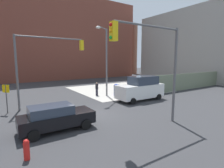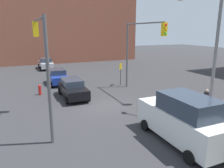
% 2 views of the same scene
% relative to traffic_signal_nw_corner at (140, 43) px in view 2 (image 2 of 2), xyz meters
% --- Properties ---
extents(ground_plane, '(120.00, 120.00, 0.00)m').
position_rel_traffic_signal_nw_corner_xyz_m(ground_plane, '(2.05, -4.50, -4.68)').
color(ground_plane, '#333335').
extents(building_brick_west, '(16.00, 28.00, 19.08)m').
position_rel_traffic_signal_nw_corner_xyz_m(building_brick_west, '(-29.95, -2.08, 4.86)').
color(building_brick_west, '#93513D').
rests_on(building_brick_west, ground).
extents(traffic_signal_nw_corner, '(6.32, 0.36, 6.50)m').
position_rel_traffic_signal_nw_corner_xyz_m(traffic_signal_nw_corner, '(0.00, 0.00, 0.00)').
color(traffic_signal_nw_corner, '#59595B').
rests_on(traffic_signal_nw_corner, ground).
extents(traffic_signal_se_corner, '(5.47, 0.36, 6.50)m').
position_rel_traffic_signal_nw_corner_xyz_m(traffic_signal_se_corner, '(4.47, -9.00, -0.05)').
color(traffic_signal_se_corner, '#59595B').
rests_on(traffic_signal_se_corner, ground).
extents(street_lamp_corner, '(2.28, 1.75, 8.00)m').
position_rel_traffic_signal_nw_corner_xyz_m(street_lamp_corner, '(6.96, 1.07, 0.02)').
color(street_lamp_corner, slate).
rests_on(street_lamp_corner, ground).
extents(warning_sign_two_way, '(0.48, 0.48, 2.40)m').
position_rel_traffic_signal_nw_corner_xyz_m(warning_sign_two_way, '(-3.35, -0.29, -3.04)').
color(warning_sign_two_way, '#4C4C4C').
rests_on(warning_sign_two_way, ground).
extents(mailbox_blue, '(0.56, 0.64, 1.43)m').
position_rel_traffic_signal_nw_corner_xyz_m(mailbox_blue, '(8.25, 0.50, -3.92)').
color(mailbox_blue, navy).
rests_on(mailbox_blue, ground).
extents(fire_hydrant, '(0.26, 0.26, 0.94)m').
position_rel_traffic_signal_nw_corner_xyz_m(fire_hydrant, '(-2.95, -8.70, -4.19)').
color(fire_hydrant, red).
rests_on(fire_hydrant, ground).
extents(coupe_black, '(4.50, 2.02, 1.62)m').
position_rel_traffic_signal_nw_corner_xyz_m(coupe_black, '(-0.95, -6.10, -3.84)').
color(coupe_black, black).
rests_on(coupe_black, ground).
extents(hatchback_silver, '(4.49, 2.02, 1.62)m').
position_rel_traffic_signal_nw_corner_xyz_m(hatchback_silver, '(-17.23, -6.39, -3.84)').
color(hatchback_silver, '#B7BABF').
rests_on(hatchback_silver, ground).
extents(sedan_blue, '(3.87, 2.02, 1.62)m').
position_rel_traffic_signal_nw_corner_xyz_m(sedan_blue, '(-6.55, -6.42, -3.84)').
color(sedan_blue, '#1E389E').
rests_on(sedan_blue, ground).
extents(van_white_delivery, '(5.40, 2.32, 2.62)m').
position_rel_traffic_signal_nw_corner_xyz_m(van_white_delivery, '(9.18, -2.70, -3.40)').
color(van_white_delivery, white).
rests_on(van_white_delivery, ground).
extents(pedestrian_crossing, '(0.36, 0.36, 1.67)m').
position_rel_traffic_signal_nw_corner_xyz_m(pedestrian_crossing, '(6.25, 2.00, -3.81)').
color(pedestrian_crossing, black).
rests_on(pedestrian_crossing, ground).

